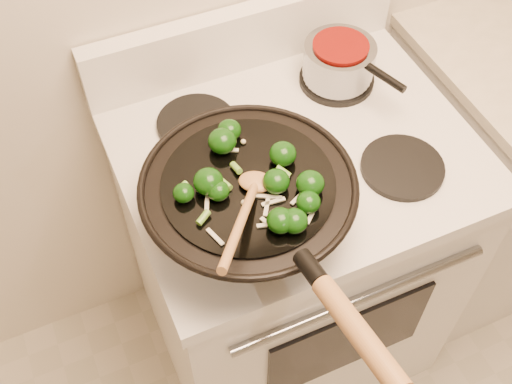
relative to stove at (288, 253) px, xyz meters
name	(u,v)px	position (x,y,z in m)	size (l,w,h in m)	color
stove	(288,253)	(0.00, 0.00, 0.00)	(0.78, 0.67, 1.08)	white
wok	(250,202)	(-0.18, -0.16, 0.53)	(0.41, 0.69, 0.23)	black
stirfry	(257,178)	(-0.17, -0.16, 0.61)	(0.26, 0.29, 0.05)	#0E3908
wooden_spoon	(247,205)	(-0.21, -0.23, 0.63)	(0.20, 0.26, 0.12)	#A06F3F
saucepan	(339,62)	(0.18, 0.15, 0.51)	(0.17, 0.26, 0.10)	gray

